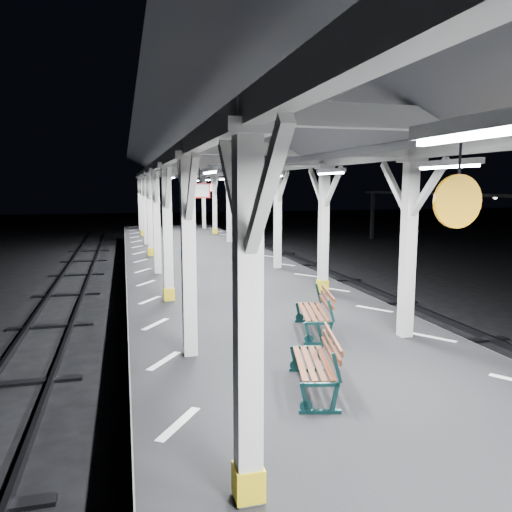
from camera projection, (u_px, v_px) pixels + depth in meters
name	position (u px, v px, depth m)	size (l,w,h in m)	color
ground	(271.00, 361.00, 10.86)	(120.00, 120.00, 0.00)	black
platform	(271.00, 339.00, 10.79)	(6.00, 50.00, 1.00)	black
hazard_stripes_left	(156.00, 324.00, 10.10)	(1.00, 48.00, 0.01)	silver
hazard_stripes_right	(374.00, 309.00, 11.34)	(1.00, 48.00, 0.01)	silver
track_left	(22.00, 380.00, 9.58)	(2.20, 60.00, 0.16)	#2D2D33
track_right	(468.00, 339.00, 12.12)	(2.20, 60.00, 0.16)	#2D2D33
canopy	(272.00, 148.00, 10.20)	(5.40, 49.00, 4.65)	silver
bench_near	(319.00, 361.00, 6.79)	(0.87, 1.55, 0.79)	#0F2F30
bench_mid	(318.00, 310.00, 9.47)	(0.89, 1.60, 0.82)	#0F2F30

